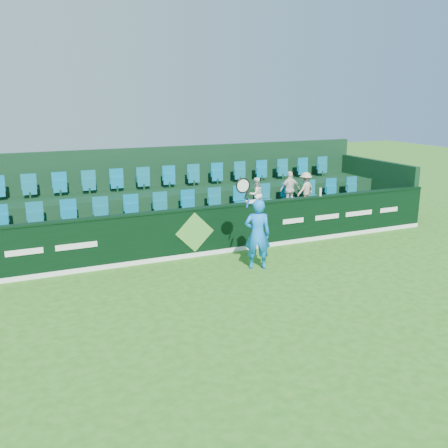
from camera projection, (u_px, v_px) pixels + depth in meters
name	position (u px, v px, depth m)	size (l,w,h in m)	color
ground	(263.00, 312.00, 10.19)	(60.00, 60.00, 0.00)	#256618
sponsor_hoarding	(193.00, 232.00, 13.56)	(16.00, 0.25, 1.35)	black
stand_tier_front	(180.00, 232.00, 14.60)	(16.00, 2.00, 0.80)	black
stand_tier_back	(161.00, 210.00, 16.22)	(16.00, 1.80, 1.30)	black
stand_rear	(156.00, 191.00, 16.47)	(16.00, 4.10, 2.60)	black
seat_row_front	(175.00, 206.00, 14.78)	(13.50, 0.50, 0.60)	#06688D
seat_row_back	(157.00, 180.00, 16.24)	(13.50, 0.50, 0.60)	#06688D
tennis_player	(257.00, 234.00, 12.52)	(1.09, 0.64, 2.43)	blue
spectator_left	(256.00, 194.00, 15.37)	(0.51, 0.40, 1.05)	white
spectator_middle	(290.00, 189.00, 15.83)	(0.68, 0.29, 1.17)	white
spectator_right	(305.00, 189.00, 16.07)	(0.71, 0.41, 1.10)	tan
towel	(252.00, 201.00, 14.09)	(0.34, 0.22, 0.05)	white
drinks_bottle	(320.00, 192.00, 14.97)	(0.08, 0.08, 0.24)	silver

